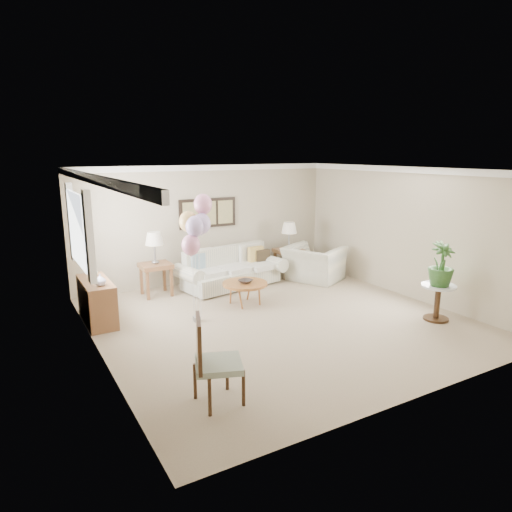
{
  "coord_description": "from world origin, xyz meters",
  "views": [
    {
      "loc": [
        -4.09,
        -6.33,
        2.88
      ],
      "look_at": [
        -0.12,
        0.6,
        1.05
      ],
      "focal_mm": 32.0,
      "sensor_mm": 36.0,
      "label": 1
    }
  ],
  "objects_px": {
    "armchair": "(314,263)",
    "balloon_cluster": "(196,225)",
    "accent_chair": "(212,359)",
    "sofa": "(231,271)",
    "coffee_table": "(245,284)"
  },
  "relations": [
    {
      "from": "armchair",
      "to": "balloon_cluster",
      "type": "height_order",
      "value": "balloon_cluster"
    },
    {
      "from": "coffee_table",
      "to": "accent_chair",
      "type": "height_order",
      "value": "accent_chair"
    },
    {
      "from": "accent_chair",
      "to": "balloon_cluster",
      "type": "distance_m",
      "value": 2.93
    },
    {
      "from": "coffee_table",
      "to": "balloon_cluster",
      "type": "distance_m",
      "value": 1.77
    },
    {
      "from": "sofa",
      "to": "balloon_cluster",
      "type": "distance_m",
      "value": 2.57
    },
    {
      "from": "coffee_table",
      "to": "accent_chair",
      "type": "distance_m",
      "value": 3.58
    },
    {
      "from": "sofa",
      "to": "accent_chair",
      "type": "relative_size",
      "value": 2.25
    },
    {
      "from": "sofa",
      "to": "balloon_cluster",
      "type": "bearing_deg",
      "value": -131.73
    },
    {
      "from": "armchair",
      "to": "accent_chair",
      "type": "height_order",
      "value": "accent_chair"
    },
    {
      "from": "armchair",
      "to": "accent_chair",
      "type": "relative_size",
      "value": 1.1
    },
    {
      "from": "balloon_cluster",
      "to": "coffee_table",
      "type": "bearing_deg",
      "value": 19.38
    },
    {
      "from": "sofa",
      "to": "accent_chair",
      "type": "bearing_deg",
      "value": -119.24
    },
    {
      "from": "armchair",
      "to": "balloon_cluster",
      "type": "relative_size",
      "value": 0.55
    },
    {
      "from": "armchair",
      "to": "accent_chair",
      "type": "distance_m",
      "value": 5.59
    },
    {
      "from": "sofa",
      "to": "accent_chair",
      "type": "xyz_separation_m",
      "value": [
        -2.34,
        -4.17,
        0.23
      ]
    }
  ]
}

